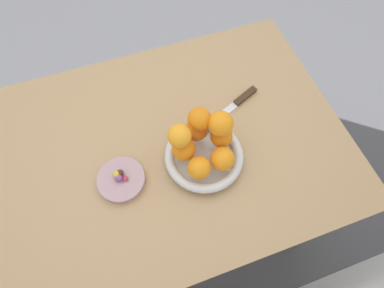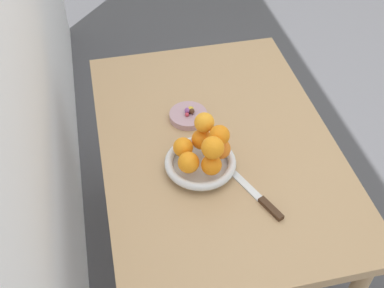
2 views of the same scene
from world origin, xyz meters
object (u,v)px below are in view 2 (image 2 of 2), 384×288
Objects in this scene: candy_ball_3 at (187,115)px; orange_0 at (202,139)px; orange_5 at (219,135)px; fruit_bowl at (200,164)px; orange_6 at (204,122)px; orange_7 at (213,148)px; orange_2 at (189,162)px; candy_ball_2 at (192,111)px; knife at (257,195)px; candy_dish at (188,116)px; orange_1 at (183,147)px; candy_ball_0 at (188,111)px; orange_4 at (220,149)px; dining_table at (216,159)px; orange_3 at (211,165)px; candy_ball_1 at (191,109)px.

orange_0 is at bearing -176.45° from candy_ball_3.
fruit_bowl is at bearing 86.17° from orange_5.
orange_5 is at bearing -167.59° from candy_ball_3.
orange_7 reaches higher than orange_6.
orange_2 is (-0.09, 0.06, 0.00)m from orange_0.
knife is (-0.38, -0.11, -0.03)m from candy_ball_2.
candy_dish is 0.27m from orange_5.
orange_0 is 1.04× the size of orange_1.
orange_6 is 0.20m from candy_ball_3.
orange_5 and orange_6 have the same top height.
candy_ball_0 is (0.00, 0.00, 0.02)m from candy_dish.
orange_4 reaches higher than candy_dish.
dining_table is 0.28m from orange_7.
orange_3 is 0.28m from candy_ball_3.
candy_ball_0 reaches higher than fruit_bowl.
orange_5 reaches higher than orange_3.
orange_1 is 0.20m from candy_ball_3.
orange_7 is 3.32× the size of candy_ball_0.
orange_6 is 0.20m from candy_ball_2.
orange_4 is 0.18m from knife.
fruit_bowl is 3.58× the size of orange_1.
knife is (-0.38, -0.13, -0.03)m from candy_ball_0.
orange_0 is 1.04× the size of orange_5.
orange_1 reaches higher than candy_ball_0.
orange_0 is 0.12m from orange_7.
dining_table is 0.19m from candy_ball_1.
knife is at bearing -126.89° from orange_3.
orange_5 is (-0.06, -0.04, 0.06)m from orange_0.
orange_4 is at bearing -165.82° from candy_ball_3.
orange_7 reaches higher than fruit_bowl.
candy_ball_1 reaches higher than candy_ball_0.
candy_ball_3 is at bearing -10.91° from orange_2.
candy_ball_2 is at bearing -170.39° from candy_ball_1.
orange_7 is (-0.05, 0.03, 0.00)m from orange_5.
dining_table is 17.79× the size of orange_6.
dining_table is at bearing -152.26° from candy_dish.
orange_5 reaches higher than orange_2.
candy_ball_0 is 0.01m from candy_ball_2.
orange_1 is 0.22m from candy_ball_2.
candy_ball_0 is 1.00× the size of candy_ball_2.
orange_0 is 3.17× the size of candy_ball_0.
fruit_bowl is at bearing -52.77° from orange_2.
orange_6 is at bearing -51.81° from orange_0.
orange_6 is at bearing -179.22° from candy_ball_1.
candy_ball_0 reaches higher than knife.
orange_4 is at bearing -36.95° from orange_7.
orange_2 reaches higher than orange_1.
candy_dish is 0.30m from orange_3.
candy_ball_3 is at bearing 150.89° from candy_dish.
orange_5 is 0.92× the size of orange_7.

